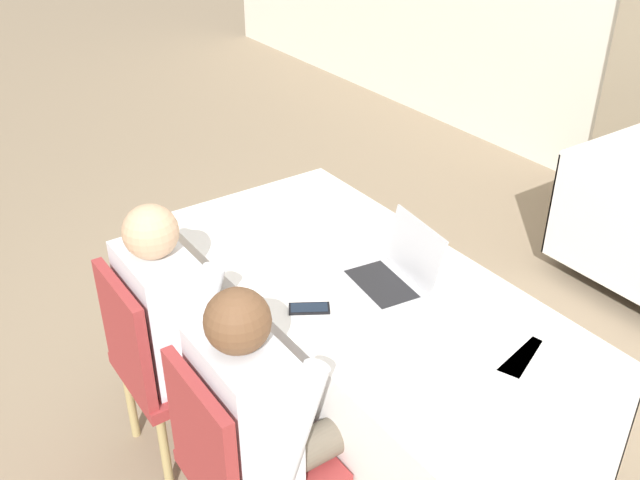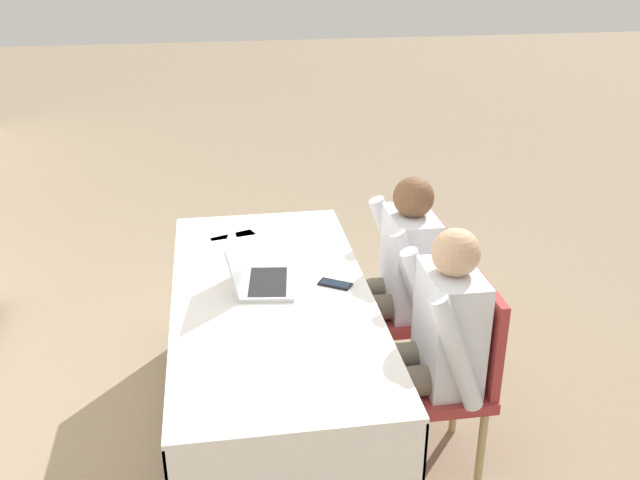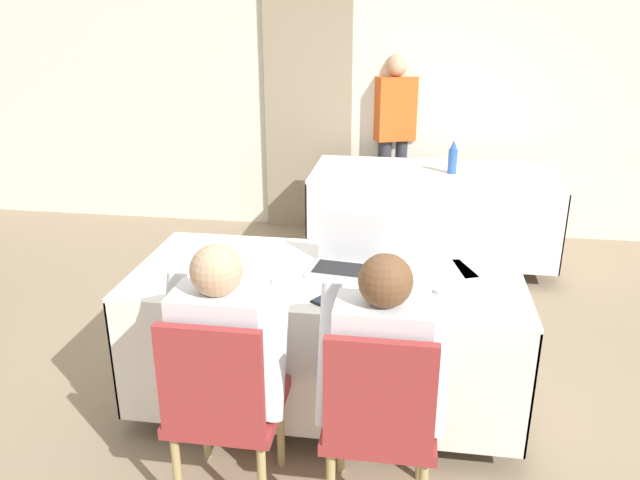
# 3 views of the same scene
# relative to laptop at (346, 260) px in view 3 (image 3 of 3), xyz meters

# --- Properties ---
(ground_plane) EXTENTS (24.00, 24.00, 0.00)m
(ground_plane) POSITION_rel_laptop_xyz_m (-0.09, -0.05, -0.80)
(ground_plane) COLOR gray
(wall_back) EXTENTS (12.00, 0.06, 2.70)m
(wall_back) POSITION_rel_laptop_xyz_m (-0.09, 2.79, 0.55)
(wall_back) COLOR silver
(wall_back) RESTS_ON ground_plane
(curtain_panel) EXTENTS (0.78, 0.04, 2.65)m
(curtain_panel) POSITION_rel_laptop_xyz_m (-0.65, 2.73, 0.52)
(curtain_panel) COLOR gray
(curtain_panel) RESTS_ON ground_plane
(conference_table_near) EXTENTS (1.89, 0.88, 0.76)m
(conference_table_near) POSITION_rel_laptop_xyz_m (-0.09, -0.05, -0.22)
(conference_table_near) COLOR white
(conference_table_near) RESTS_ON ground_plane
(conference_table_far) EXTENTS (1.89, 0.88, 0.76)m
(conference_table_far) POSITION_rel_laptop_xyz_m (0.47, 2.02, -0.22)
(conference_table_far) COLOR white
(conference_table_far) RESTS_ON ground_plane
(laptop) EXTENTS (0.36, 0.33, 0.25)m
(laptop) POSITION_rel_laptop_xyz_m (0.00, 0.00, 0.00)
(laptop) COLOR #B7B7BC
(laptop) RESTS_ON conference_table_near
(cell_phone) EXTENTS (0.14, 0.16, 0.01)m
(cell_phone) POSITION_rel_laptop_xyz_m (-0.05, -0.35, -0.04)
(cell_phone) COLOR black
(cell_phone) RESTS_ON conference_table_near
(paper_beside_laptop) EXTENTS (0.31, 0.35, 0.00)m
(paper_beside_laptop) POSITION_rel_laptop_xyz_m (0.50, 0.10, -0.05)
(paper_beside_laptop) COLOR white
(paper_beside_laptop) RESTS_ON conference_table_near
(paper_centre_table) EXTENTS (0.27, 0.33, 0.00)m
(paper_centre_table) POSITION_rel_laptop_xyz_m (0.66, 0.08, -0.05)
(paper_centre_table) COLOR white
(paper_centre_table) RESTS_ON conference_table_near
(paper_left_edge) EXTENTS (0.22, 0.30, 0.00)m
(paper_left_edge) POSITION_rel_laptop_xyz_m (-0.60, -0.25, -0.05)
(paper_left_edge) COLOR white
(paper_left_edge) RESTS_ON conference_table_near
(water_bottle) EXTENTS (0.07, 0.07, 0.27)m
(water_bottle) POSITION_rel_laptop_xyz_m (0.61, 1.99, 0.08)
(water_bottle) COLOR #2D5BB7
(water_bottle) RESTS_ON conference_table_far
(chair_near_left) EXTENTS (0.44, 0.44, 0.90)m
(chair_near_left) POSITION_rel_laptop_xyz_m (-0.40, -0.80, -0.31)
(chair_near_left) COLOR tan
(chair_near_left) RESTS_ON ground_plane
(chair_near_right) EXTENTS (0.44, 0.44, 0.90)m
(chair_near_right) POSITION_rel_laptop_xyz_m (0.23, -0.80, -0.31)
(chair_near_right) COLOR tan
(chair_near_right) RESTS_ON ground_plane
(person_checkered_shirt) EXTENTS (0.50, 0.52, 1.16)m
(person_checkered_shirt) POSITION_rel_laptop_xyz_m (-0.40, -0.70, -0.15)
(person_checkered_shirt) COLOR #665B4C
(person_checkered_shirt) RESTS_ON ground_plane
(person_white_shirt) EXTENTS (0.50, 0.52, 1.16)m
(person_white_shirt) POSITION_rel_laptop_xyz_m (0.23, -0.70, -0.15)
(person_white_shirt) COLOR #665B4C
(person_white_shirt) RESTS_ON ground_plane
(person_red_shirt) EXTENTS (0.39, 0.31, 1.59)m
(person_red_shirt) POSITION_rel_laptop_xyz_m (0.12, 2.76, 0.11)
(person_red_shirt) COLOR #33333D
(person_red_shirt) RESTS_ON ground_plane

